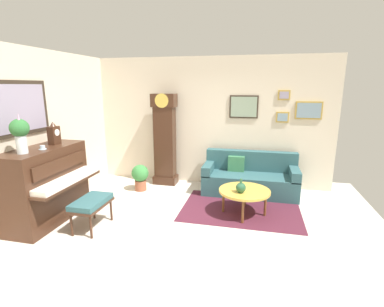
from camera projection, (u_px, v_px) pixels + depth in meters
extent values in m
cube|color=beige|center=(182.00, 234.00, 4.43)|extent=(6.40, 6.00, 0.10)
cube|color=beige|center=(27.00, 135.00, 4.66)|extent=(0.10, 4.90, 2.80)
cube|color=#33281E|center=(21.00, 108.00, 4.43)|extent=(0.03, 1.10, 0.84)
cube|color=#998EA8|center=(21.00, 108.00, 4.43)|extent=(0.01, 0.98, 0.72)
cube|color=beige|center=(209.00, 122.00, 6.37)|extent=(5.30, 0.10, 2.80)
cube|color=#B28E3D|center=(284.00, 95.00, 5.83)|extent=(0.24, 0.03, 0.20)
cube|color=#998EA8|center=(284.00, 95.00, 5.81)|extent=(0.18, 0.01, 0.14)
cube|color=#B28E3D|center=(309.00, 110.00, 5.79)|extent=(0.52, 0.03, 0.36)
cube|color=#7A93A3|center=(309.00, 110.00, 5.77)|extent=(0.46, 0.01, 0.30)
cube|color=#33281E|center=(244.00, 107.00, 6.06)|extent=(0.60, 0.03, 0.48)
cube|color=gray|center=(244.00, 107.00, 6.05)|extent=(0.54, 0.01, 0.42)
cube|color=#B28E3D|center=(282.00, 117.00, 5.93)|extent=(0.26, 0.03, 0.22)
cube|color=#7A93A3|center=(283.00, 117.00, 5.92)|extent=(0.20, 0.01, 0.16)
cube|color=#4C1E2D|center=(241.00, 209.00, 5.21)|extent=(2.10, 1.50, 0.01)
cube|color=#3D2316|center=(46.00, 185.00, 4.65)|extent=(0.60, 1.44, 1.23)
cube|color=#3D2316|center=(69.00, 183.00, 4.54)|extent=(0.28, 1.38, 0.04)
cube|color=white|center=(68.00, 180.00, 4.53)|extent=(0.26, 1.32, 0.08)
cube|color=#3D2316|center=(61.00, 165.00, 4.50)|extent=(0.03, 1.20, 0.20)
cube|color=#3D2316|center=(91.00, 205.00, 4.45)|extent=(0.42, 0.70, 0.04)
cube|color=#2D565B|center=(91.00, 202.00, 4.43)|extent=(0.40, 0.68, 0.08)
cylinder|color=#3D2316|center=(91.00, 227.00, 4.17)|extent=(0.04, 0.04, 0.36)
cylinder|color=#3D2316|center=(111.00, 210.00, 4.74)|extent=(0.04, 0.04, 0.36)
cylinder|color=#3D2316|center=(72.00, 225.00, 4.24)|extent=(0.04, 0.04, 0.36)
cylinder|color=#3D2316|center=(94.00, 208.00, 4.81)|extent=(0.04, 0.04, 0.36)
cube|color=#3D2316|center=(166.00, 179.00, 6.58)|extent=(0.52, 0.34, 0.18)
cube|color=#3D2316|center=(165.00, 145.00, 6.40)|extent=(0.44, 0.28, 1.78)
cube|color=#3D2316|center=(164.00, 100.00, 6.17)|extent=(0.52, 0.32, 0.28)
cylinder|color=gold|center=(162.00, 101.00, 6.02)|extent=(0.30, 0.02, 0.30)
cylinder|color=gold|center=(164.00, 143.00, 6.34)|extent=(0.03, 0.03, 0.70)
cube|color=#2D565B|center=(250.00, 184.00, 5.93)|extent=(1.90, 0.80, 0.42)
cube|color=#2D565B|center=(251.00, 161.00, 6.12)|extent=(1.90, 0.20, 0.44)
cube|color=#2D565B|center=(209.00, 168.00, 6.05)|extent=(0.18, 0.80, 0.20)
cube|color=#2D565B|center=(294.00, 173.00, 5.67)|extent=(0.18, 0.80, 0.20)
cube|color=#38754C|center=(236.00, 164.00, 6.04)|extent=(0.34, 0.12, 0.32)
cylinder|color=gold|center=(245.00, 191.00, 4.93)|extent=(0.88, 0.88, 0.04)
torus|color=brown|center=(245.00, 191.00, 4.93)|extent=(0.88, 0.88, 0.04)
cylinder|color=brown|center=(245.00, 195.00, 5.32)|extent=(0.04, 0.04, 0.40)
cylinder|color=brown|center=(265.00, 205.00, 4.90)|extent=(0.04, 0.04, 0.40)
cylinder|color=brown|center=(243.00, 212.00, 4.64)|extent=(0.04, 0.04, 0.40)
cylinder|color=brown|center=(223.00, 201.00, 5.06)|extent=(0.04, 0.04, 0.40)
cube|color=#3D2316|center=(54.00, 135.00, 4.75)|extent=(0.12, 0.18, 0.30)
cylinder|color=white|center=(57.00, 133.00, 4.73)|extent=(0.01, 0.11, 0.11)
cone|color=#3D2316|center=(53.00, 124.00, 4.71)|extent=(0.10, 0.10, 0.08)
cylinder|color=silver|center=(22.00, 145.00, 4.11)|extent=(0.15, 0.15, 0.26)
sphere|color=#2D6B33|center=(19.00, 128.00, 4.05)|extent=(0.26, 0.26, 0.26)
cone|color=#D199B7|center=(19.00, 119.00, 4.00)|extent=(0.06, 0.06, 0.16)
cylinder|color=#ADC6D6|center=(43.00, 149.00, 4.40)|extent=(0.12, 0.12, 0.01)
cylinder|color=#ADC6D6|center=(43.00, 147.00, 4.39)|extent=(0.08, 0.08, 0.06)
cylinder|color=#234C33|center=(241.00, 192.00, 4.80)|extent=(0.09, 0.09, 0.01)
sphere|color=#285638|center=(241.00, 188.00, 4.78)|extent=(0.17, 0.17, 0.17)
cylinder|color=#285638|center=(241.00, 181.00, 4.76)|extent=(0.04, 0.04, 0.08)
cylinder|color=#935138|center=(141.00, 185.00, 6.13)|extent=(0.24, 0.24, 0.22)
sphere|color=#387F3D|center=(140.00, 173.00, 6.07)|extent=(0.36, 0.36, 0.36)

